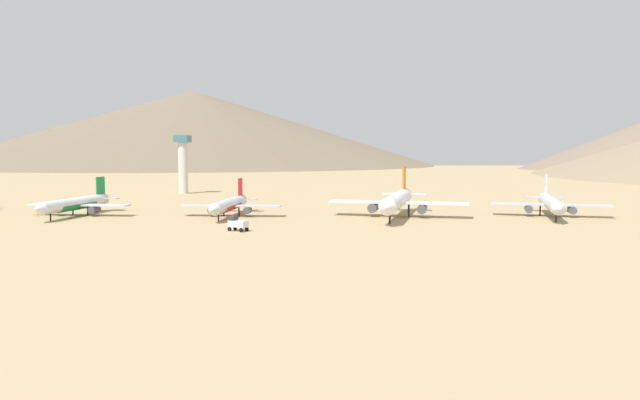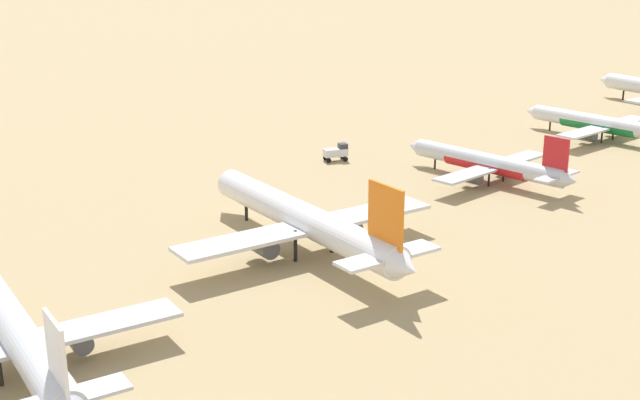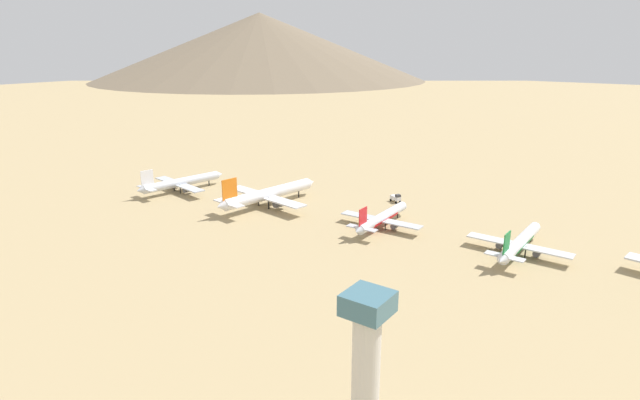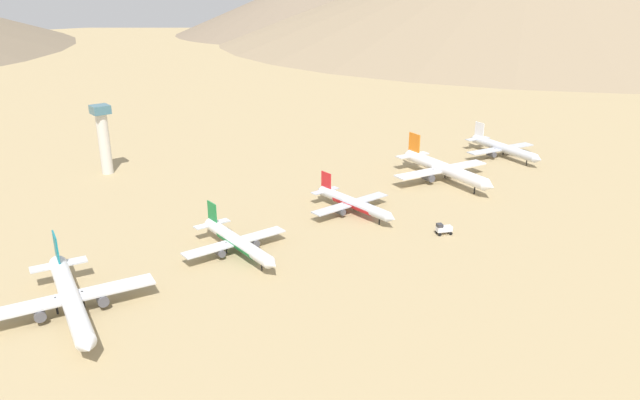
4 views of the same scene
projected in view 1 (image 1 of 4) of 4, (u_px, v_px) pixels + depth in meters
The scene contains 8 objects.
ground_plane at pixel (230, 217), 179.98m from camera, with size 1800.00×1800.00×0.00m, color tan.
parked_jet_1 at pixel (76, 204), 182.29m from camera, with size 42.44×34.39×12.26m.
parked_jet_2 at pixel (230, 205), 180.47m from camera, with size 40.93×33.18×11.82m.
parked_jet_3 at pixel (397, 201), 178.94m from camera, with size 55.27×45.14×15.96m.
parked_jet_4 at pixel (550, 203), 180.13m from camera, with size 45.76×37.45×13.24m.
service_truck at pixel (237, 223), 146.80m from camera, with size 4.53×5.70×3.90m.
control_tower at pixel (183, 161), 285.94m from camera, with size 7.20×7.20×29.85m.
desert_hill_4 at pixel (193, 128), 1021.93m from camera, with size 871.73×871.73×136.05m, color #70604C.
Camera 1 is at (174.71, 48.24, 20.26)m, focal length 31.32 mm.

